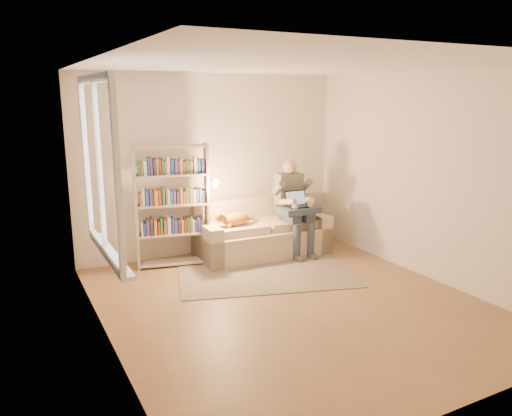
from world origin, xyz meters
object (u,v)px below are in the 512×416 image
person (293,202)px  bookshelf (172,200)px  laptop (296,202)px  cat (235,218)px  sofa (261,235)px

person → bookshelf: bearing=173.4°
person → laptop: bearing=-99.2°
cat → bookshelf: 0.91m
person → cat: (-0.91, 0.07, -0.16)m
sofa → laptop: 0.71m
laptop → sofa: bearing=148.0°
bookshelf → sofa: bearing=7.0°
laptop → bookshelf: 1.77m
cat → person: bearing=-1.7°
cat → laptop: size_ratio=1.90×
person → laptop: (-0.03, -0.12, 0.01)m
cat → laptop: bearing=-9.4°
sofa → bookshelf: bookshelf is taller
laptop → bookshelf: bearing=169.4°
sofa → bookshelf: bearing=177.6°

